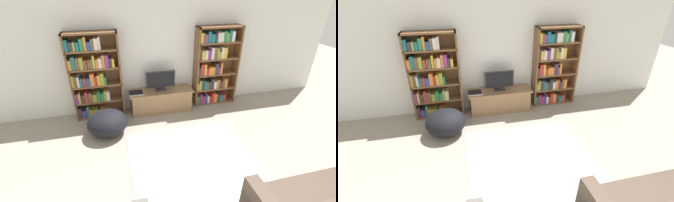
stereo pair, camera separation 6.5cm
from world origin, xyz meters
TOP-DOWN VIEW (x-y plane):
  - wall_back at (0.00, 4.23)m, footprint 8.80×0.06m
  - bookshelf_left at (-1.33, 4.05)m, footprint 1.03×0.30m
  - bookshelf_right at (1.38, 4.05)m, footprint 1.03×0.30m
  - tv_stand at (0.08, 3.94)m, footprint 1.44×0.47m
  - television at (0.08, 3.96)m, footprint 0.66×0.16m
  - laptop at (-0.48, 3.91)m, footprint 0.31×0.26m
  - area_rug at (0.23, 2.14)m, footprint 2.08×1.91m
  - beanbag_ottoman at (-1.13, 3.28)m, footprint 0.77×0.77m

SIDE VIEW (x-z plane):
  - area_rug at x=0.23m, z-range 0.00..0.02m
  - beanbag_ottoman at x=-1.13m, z-range 0.00..0.48m
  - tv_stand at x=0.08m, z-range 0.00..0.51m
  - laptop at x=-0.48m, z-range 0.50..0.53m
  - television at x=0.08m, z-range 0.52..0.97m
  - bookshelf_right at x=1.38m, z-range -0.01..1.83m
  - bookshelf_left at x=-1.33m, z-range 0.00..1.85m
  - wall_back at x=0.00m, z-range 0.00..2.60m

